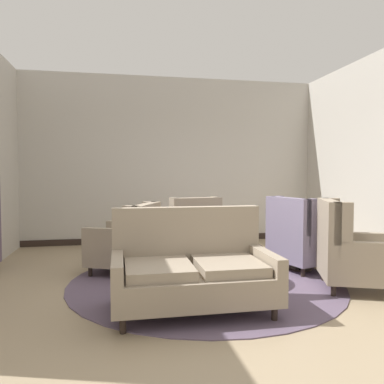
{
  "coord_description": "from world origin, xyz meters",
  "views": [
    {
      "loc": [
        -1.07,
        -4.35,
        1.39
      ],
      "look_at": [
        -0.15,
        0.39,
        1.15
      ],
      "focal_mm": 35.27,
      "sensor_mm": 36.0,
      "label": 1
    }
  ],
  "objects_px": {
    "armchair_near_sideboard": "(354,253)",
    "armchair_beside_settee": "(302,240)",
    "porcelain_vase": "(224,234)",
    "side_table": "(301,240)",
    "armchair_near_window": "(191,235)",
    "settee": "(192,270)",
    "coffee_table": "(224,252)",
    "armchair_back_corner": "(128,242)"
  },
  "relations": [
    {
      "from": "armchair_back_corner",
      "to": "armchair_beside_settee",
      "type": "bearing_deg",
      "value": 105.93
    },
    {
      "from": "armchair_near_sideboard",
      "to": "side_table",
      "type": "xyz_separation_m",
      "value": [
        -0.19,
        0.95,
        -0.01
      ]
    },
    {
      "from": "coffee_table",
      "to": "settee",
      "type": "xyz_separation_m",
      "value": [
        -0.57,
        -0.86,
        0.01
      ]
    },
    {
      "from": "coffee_table",
      "to": "armchair_near_sideboard",
      "type": "distance_m",
      "value": 1.55
    },
    {
      "from": "coffee_table",
      "to": "side_table",
      "type": "bearing_deg",
      "value": 16.53
    },
    {
      "from": "settee",
      "to": "armchair_beside_settee",
      "type": "bearing_deg",
      "value": 34.2
    },
    {
      "from": "armchair_near_sideboard",
      "to": "side_table",
      "type": "relative_size",
      "value": 1.55
    },
    {
      "from": "armchair_beside_settee",
      "to": "coffee_table",
      "type": "bearing_deg",
      "value": 91.45
    },
    {
      "from": "porcelain_vase",
      "to": "armchair_near_window",
      "type": "xyz_separation_m",
      "value": [
        -0.24,
        1.09,
        -0.18
      ]
    },
    {
      "from": "armchair_beside_settee",
      "to": "side_table",
      "type": "height_order",
      "value": "armchair_beside_settee"
    },
    {
      "from": "porcelain_vase",
      "to": "side_table",
      "type": "bearing_deg",
      "value": 14.65
    },
    {
      "from": "settee",
      "to": "side_table",
      "type": "relative_size",
      "value": 2.21
    },
    {
      "from": "porcelain_vase",
      "to": "settee",
      "type": "bearing_deg",
      "value": -123.26
    },
    {
      "from": "coffee_table",
      "to": "armchair_back_corner",
      "type": "bearing_deg",
      "value": 148.06
    },
    {
      "from": "armchair_back_corner",
      "to": "armchair_near_sideboard",
      "type": "bearing_deg",
      "value": 87.02
    },
    {
      "from": "settee",
      "to": "armchair_near_sideboard",
      "type": "distance_m",
      "value": 2.03
    },
    {
      "from": "settee",
      "to": "side_table",
      "type": "xyz_separation_m",
      "value": [
        1.82,
        1.23,
        0.03
      ]
    },
    {
      "from": "armchair_near_sideboard",
      "to": "armchair_beside_settee",
      "type": "xyz_separation_m",
      "value": [
        -0.16,
        0.98,
        -0.01
      ]
    },
    {
      "from": "armchair_near_window",
      "to": "armchair_beside_settee",
      "type": "xyz_separation_m",
      "value": [
        1.49,
        -0.74,
        0.0
      ]
    },
    {
      "from": "settee",
      "to": "armchair_near_sideboard",
      "type": "xyz_separation_m",
      "value": [
        2.01,
        0.28,
        0.03
      ]
    },
    {
      "from": "coffee_table",
      "to": "armchair_near_sideboard",
      "type": "xyz_separation_m",
      "value": [
        1.44,
        -0.58,
        0.04
      ]
    },
    {
      "from": "porcelain_vase",
      "to": "armchair_near_window",
      "type": "distance_m",
      "value": 1.13
    },
    {
      "from": "coffee_table",
      "to": "armchair_back_corner",
      "type": "distance_m",
      "value": 1.39
    },
    {
      "from": "armchair_near_window",
      "to": "side_table",
      "type": "xyz_separation_m",
      "value": [
        1.46,
        -0.77,
        0.0
      ]
    },
    {
      "from": "armchair_near_sideboard",
      "to": "porcelain_vase",
      "type": "bearing_deg",
      "value": 86.54
    },
    {
      "from": "porcelain_vase",
      "to": "armchair_back_corner",
      "type": "height_order",
      "value": "armchair_back_corner"
    },
    {
      "from": "armchair_beside_settee",
      "to": "side_table",
      "type": "xyz_separation_m",
      "value": [
        -0.03,
        -0.03,
        0.0
      ]
    },
    {
      "from": "porcelain_vase",
      "to": "armchair_beside_settee",
      "type": "bearing_deg",
      "value": 15.54
    },
    {
      "from": "porcelain_vase",
      "to": "side_table",
      "type": "height_order",
      "value": "porcelain_vase"
    },
    {
      "from": "porcelain_vase",
      "to": "armchair_back_corner",
      "type": "relative_size",
      "value": 0.3
    },
    {
      "from": "armchair_beside_settee",
      "to": "armchair_back_corner",
      "type": "bearing_deg",
      "value": 66.35
    },
    {
      "from": "porcelain_vase",
      "to": "armchair_beside_settee",
      "type": "distance_m",
      "value": 1.31
    },
    {
      "from": "porcelain_vase",
      "to": "armchair_near_window",
      "type": "bearing_deg",
      "value": 102.24
    },
    {
      "from": "porcelain_vase",
      "to": "side_table",
      "type": "relative_size",
      "value": 0.46
    },
    {
      "from": "armchair_near_sideboard",
      "to": "coffee_table",
      "type": "bearing_deg",
      "value": 88.58
    },
    {
      "from": "armchair_near_window",
      "to": "settee",
      "type": "bearing_deg",
      "value": 71.07
    },
    {
      "from": "armchair_beside_settee",
      "to": "side_table",
      "type": "relative_size",
      "value": 1.48
    },
    {
      "from": "armchair_near_sideboard",
      "to": "side_table",
      "type": "bearing_deg",
      "value": 31.83
    },
    {
      "from": "settee",
      "to": "armchair_near_sideboard",
      "type": "relative_size",
      "value": 1.43
    },
    {
      "from": "porcelain_vase",
      "to": "settee",
      "type": "xyz_separation_m",
      "value": [
        -0.6,
        -0.91,
        -0.2
      ]
    },
    {
      "from": "porcelain_vase",
      "to": "settee",
      "type": "distance_m",
      "value": 1.1
    },
    {
      "from": "armchair_beside_settee",
      "to": "armchair_near_window",
      "type": "bearing_deg",
      "value": 47.7
    }
  ]
}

